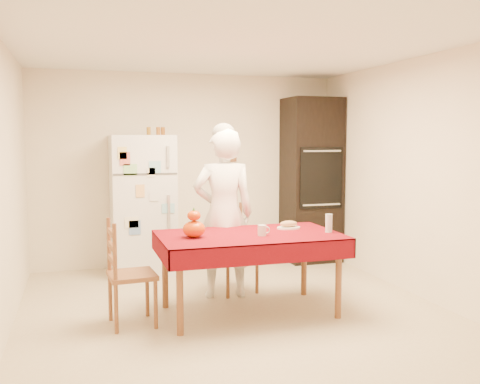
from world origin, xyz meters
name	(u,v)px	position (x,y,z in m)	size (l,w,h in m)	color
floor	(237,315)	(0.00, 0.00, 0.00)	(4.50, 4.50, 0.00)	#C1AC8C
room_shell	(237,143)	(0.00, 0.00, 1.62)	(4.02, 4.52, 2.51)	#F6E7CF
refrigerator	(143,205)	(-0.65, 1.88, 0.85)	(0.75, 0.74, 1.70)	white
oven_cabinet	(311,180)	(1.63, 1.93, 1.10)	(0.70, 0.62, 2.20)	black
dining_table	(249,241)	(0.13, 0.03, 0.69)	(1.70, 1.00, 0.76)	brown
chair_far	(232,245)	(0.18, 0.80, 0.51)	(0.50, 0.49, 0.95)	brown
chair_left	(125,269)	(-1.03, 0.02, 0.51)	(0.43, 0.45, 0.95)	brown
seated_woman	(224,214)	(0.04, 0.62, 0.88)	(0.64, 0.42, 1.76)	white
coffee_mug	(262,230)	(0.21, -0.09, 0.81)	(0.08, 0.08, 0.10)	white
pumpkin_lower	(194,229)	(-0.41, 0.01, 0.84)	(0.21, 0.21, 0.15)	#CA3A04
pumpkin_upper	(194,216)	(-0.41, 0.01, 0.96)	(0.12, 0.12, 0.09)	red
wine_glass	(329,223)	(0.89, -0.10, 0.85)	(0.07, 0.07, 0.18)	silver
bread_plate	(289,228)	(0.60, 0.20, 0.77)	(0.24, 0.24, 0.02)	white
bread_loaf	(289,224)	(0.60, 0.20, 0.81)	(0.18, 0.10, 0.06)	#9A764B
spice_jar_left	(149,131)	(-0.55, 1.93, 1.75)	(0.05, 0.05, 0.10)	#98661B
spice_jar_mid	(158,131)	(-0.44, 1.93, 1.75)	(0.05, 0.05, 0.10)	#98551B
spice_jar_right	(163,131)	(-0.38, 1.93, 1.75)	(0.05, 0.05, 0.10)	brown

